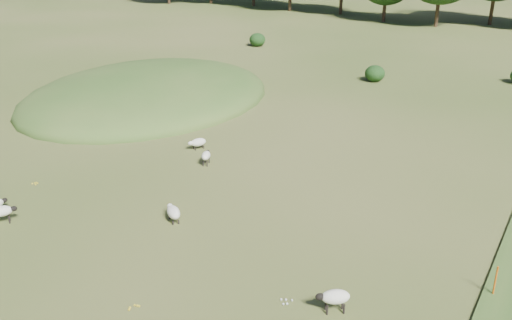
% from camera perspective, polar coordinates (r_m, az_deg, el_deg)
% --- Properties ---
extents(ground, '(160.00, 160.00, 0.00)m').
position_cam_1_polar(ground, '(42.77, 8.86, 6.44)').
color(ground, '#345019').
rests_on(ground, ground).
extents(mound, '(16.00, 20.00, 4.00)m').
position_cam_1_polar(mound, '(42.37, -10.76, 6.15)').
color(mound, '#33561E').
rests_on(mound, ground).
extents(shrubs, '(26.77, 8.64, 1.34)m').
position_cam_1_polar(shrubs, '(51.41, 10.88, 9.81)').
color(shrubs, black).
rests_on(shrubs, ground).
extents(marker_post, '(0.06, 0.06, 1.20)m').
position_cam_1_polar(marker_post, '(21.30, 22.80, -11.15)').
color(marker_post, '#D8590C').
rests_on(marker_post, ground).
extents(sheep_0, '(0.85, 1.11, 0.63)m').
position_cam_1_polar(sheep_0, '(32.11, -5.83, 1.76)').
color(sheep_0, beige).
rests_on(sheep_0, ground).
extents(sheep_1, '(1.14, 0.97, 0.83)m').
position_cam_1_polar(sheep_1, '(19.20, 7.85, -13.42)').
color(sheep_1, beige).
rests_on(sheep_1, ground).
extents(sheep_2, '(0.72, 1.04, 0.73)m').
position_cam_1_polar(sheep_2, '(29.97, -5.02, 0.45)').
color(sheep_2, beige).
rests_on(sheep_2, ground).
extents(sheep_3, '(1.17, 0.98, 0.68)m').
position_cam_1_polar(sheep_3, '(24.58, -8.28, -5.17)').
color(sheep_3, beige).
rests_on(sheep_3, ground).
extents(sheep_4, '(0.98, 1.08, 0.80)m').
position_cam_1_polar(sheep_4, '(26.39, -24.07, -4.70)').
color(sheep_4, beige).
rests_on(sheep_4, ground).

